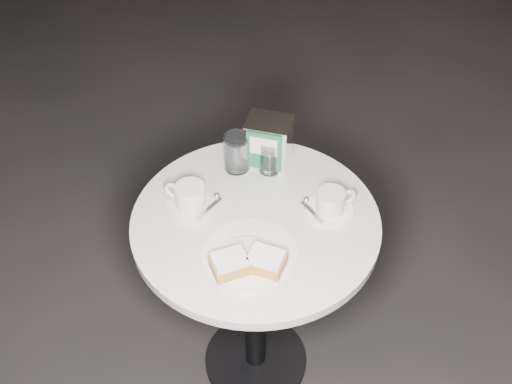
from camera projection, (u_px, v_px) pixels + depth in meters
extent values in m
plane|color=black|center=(256.00, 362.00, 2.31)|extent=(7.00, 7.00, 0.00)
cylinder|color=black|center=(256.00, 359.00, 2.30)|extent=(0.36, 0.36, 0.03)
cylinder|color=black|center=(256.00, 301.00, 2.05)|extent=(0.07, 0.07, 0.70)
cylinder|color=white|center=(256.00, 223.00, 1.80)|extent=(0.70, 0.70, 0.03)
cylinder|color=white|center=(250.00, 253.00, 1.70)|extent=(0.32, 0.32, 0.00)
cylinder|color=silver|center=(247.00, 264.00, 1.66)|extent=(0.20, 0.20, 0.01)
cube|color=#BA8239|center=(230.00, 265.00, 1.63)|extent=(0.11, 0.10, 0.03)
cube|color=white|center=(230.00, 259.00, 1.61)|extent=(0.11, 0.10, 0.01)
cube|color=#C18A3B|center=(266.00, 263.00, 1.64)|extent=(0.11, 0.10, 0.03)
cube|color=white|center=(266.00, 256.00, 1.62)|extent=(0.10, 0.09, 0.01)
cylinder|color=silver|center=(191.00, 205.00, 1.82)|extent=(0.19, 0.19, 0.01)
cylinder|color=white|center=(190.00, 196.00, 1.80)|extent=(0.11, 0.11, 0.07)
cylinder|color=#996B53|center=(190.00, 189.00, 1.78)|extent=(0.10, 0.10, 0.00)
torus|color=white|center=(173.00, 190.00, 1.81)|extent=(0.05, 0.03, 0.05)
cube|color=silver|center=(209.00, 209.00, 1.80)|extent=(0.07, 0.09, 0.00)
sphere|color=silver|center=(217.00, 196.00, 1.83)|extent=(0.02, 0.02, 0.02)
cylinder|color=white|center=(330.00, 210.00, 1.81)|extent=(0.18, 0.18, 0.01)
cylinder|color=silver|center=(331.00, 201.00, 1.78)|extent=(0.10, 0.10, 0.06)
cylinder|color=#845D48|center=(331.00, 194.00, 1.77)|extent=(0.10, 0.10, 0.00)
torus|color=silver|center=(348.00, 197.00, 1.80)|extent=(0.05, 0.03, 0.05)
cube|color=#B0B1B5|center=(312.00, 212.00, 1.79)|extent=(0.07, 0.08, 0.00)
sphere|color=silver|center=(306.00, 200.00, 1.82)|extent=(0.02, 0.02, 0.02)
cylinder|color=silver|center=(236.00, 152.00, 1.90)|extent=(0.09, 0.09, 0.12)
cylinder|color=white|center=(237.00, 154.00, 1.91)|extent=(0.08, 0.08, 0.10)
cylinder|color=silver|center=(270.00, 156.00, 1.90)|extent=(0.09, 0.09, 0.11)
cylinder|color=white|center=(270.00, 157.00, 1.90)|extent=(0.08, 0.08, 0.09)
cube|color=white|center=(268.00, 142.00, 1.91)|extent=(0.15, 0.13, 0.15)
cube|color=#1A5C3D|center=(264.00, 152.00, 1.87)|extent=(0.10, 0.03, 0.13)
cube|color=silver|center=(263.00, 147.00, 1.85)|extent=(0.08, 0.02, 0.06)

